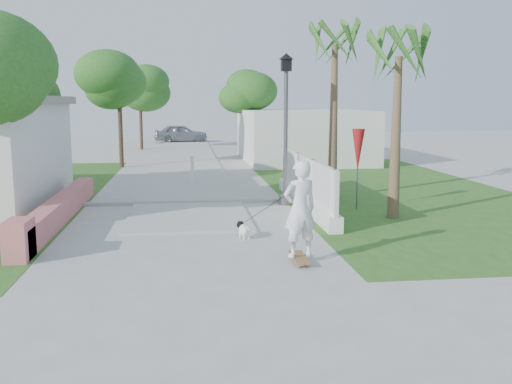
{
  "coord_description": "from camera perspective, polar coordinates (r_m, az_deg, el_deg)",
  "views": [
    {
      "loc": [
        -0.05,
        -11.08,
        3.08
      ],
      "look_at": [
        1.48,
        1.17,
        1.1
      ],
      "focal_mm": 40.0,
      "sensor_mm": 36.0,
      "label": 1
    }
  ],
  "objects": [
    {
      "name": "tree_left_mid",
      "position": [
        20.31,
        -22.96,
        9.57
      ],
      "size": [
        3.2,
        3.2,
        4.85
      ],
      "color": "#4C3826",
      "rests_on": "ground"
    },
    {
      "name": "pink_wall",
      "position": [
        15.25,
        -19.3,
        -1.87
      ],
      "size": [
        0.45,
        8.2,
        0.8
      ],
      "color": "#D16B6F",
      "rests_on": "ground"
    },
    {
      "name": "patio_umbrella",
      "position": [
        16.38,
        10.16,
        4.08
      ],
      "size": [
        0.36,
        0.36,
        2.3
      ],
      "color": "#59595E",
      "rests_on": "ground"
    },
    {
      "name": "tree_path_right",
      "position": [
        31.24,
        -1.12,
        9.87
      ],
      "size": [
        3.0,
        3.0,
        4.79
      ],
      "color": "#4C3826",
      "rests_on": "ground"
    },
    {
      "name": "skateboarder",
      "position": [
        11.58,
        1.73,
        -1.91
      ],
      "size": [
        1.24,
        2.73,
        1.98
      ],
      "rotation": [
        0.0,
        0.0,
        3.41
      ],
      "color": "olive",
      "rests_on": "ground"
    },
    {
      "name": "tree_path_left",
      "position": [
        27.23,
        -13.52,
        10.42
      ],
      "size": [
        3.4,
        3.4,
        5.23
      ],
      "color": "#4C3826",
      "rests_on": "ground"
    },
    {
      "name": "parked_car",
      "position": [
        43.27,
        -7.51,
        5.85
      ],
      "size": [
        4.08,
        1.91,
        1.35
      ],
      "primitive_type": "imported",
      "rotation": [
        0.0,
        0.0,
        1.65
      ],
      "color": "#AEB0B6",
      "rests_on": "ground"
    },
    {
      "name": "street_lamp",
      "position": [
        16.86,
        2.99,
        6.87
      ],
      "size": [
        0.44,
        0.44,
        4.44
      ],
      "color": "#59595E",
      "rests_on": "ground"
    },
    {
      "name": "bollard",
      "position": [
        21.23,
        -6.39,
        2.3
      ],
      "size": [
        0.14,
        0.14,
        1.09
      ],
      "color": "white",
      "rests_on": "ground"
    },
    {
      "name": "path_strip",
      "position": [
        31.23,
        -7.0,
        3.44
      ],
      "size": [
        3.2,
        36.0,
        0.06
      ],
      "primitive_type": "cube",
      "color": "#B7B7B2",
      "rests_on": "ground"
    },
    {
      "name": "palm_far",
      "position": [
        18.24,
        7.89,
        13.44
      ],
      "size": [
        1.8,
        1.8,
        5.3
      ],
      "color": "brown",
      "rests_on": "ground"
    },
    {
      "name": "tree_path_far",
      "position": [
        37.17,
        -11.51,
        10.07
      ],
      "size": [
        3.2,
        3.2,
        5.17
      ],
      "color": "#4C3826",
      "rests_on": "ground"
    },
    {
      "name": "lattice_fence",
      "position": [
        16.65,
        4.93,
        0.31
      ],
      "size": [
        0.35,
        7.0,
        1.5
      ],
      "color": "white",
      "rests_on": "ground"
    },
    {
      "name": "curb",
      "position": [
        17.35,
        -6.84,
        -1.01
      ],
      "size": [
        6.5,
        0.25,
        0.1
      ],
      "primitive_type": "cube",
      "color": "#999993",
      "rests_on": "ground"
    },
    {
      "name": "building_right",
      "position": [
        29.76,
        4.65,
        5.65
      ],
      "size": [
        6.0,
        8.0,
        2.6
      ],
      "primitive_type": "cube",
      "color": "silver",
      "rests_on": "ground"
    },
    {
      "name": "grass_right",
      "position": [
        20.58,
        13.01,
        0.28
      ],
      "size": [
        8.0,
        20.0,
        0.01
      ],
      "primitive_type": "cube",
      "color": "#365B1C",
      "rests_on": "ground"
    },
    {
      "name": "dog",
      "position": [
        12.89,
        -1.24,
        -3.75
      ],
      "size": [
        0.39,
        0.55,
        0.39
      ],
      "rotation": [
        0.0,
        0.0,
        0.37
      ],
      "color": "white",
      "rests_on": "ground"
    },
    {
      "name": "palm_near",
      "position": [
        15.31,
        14.07,
        12.11
      ],
      "size": [
        1.8,
        1.8,
        4.7
      ],
      "color": "brown",
      "rests_on": "ground"
    },
    {
      "name": "ground",
      "position": [
        11.5,
        -6.64,
        -6.49
      ],
      "size": [
        90.0,
        90.0,
        0.0
      ],
      "primitive_type": "plane",
      "color": "#B7B7B2",
      "rests_on": "ground"
    }
  ]
}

